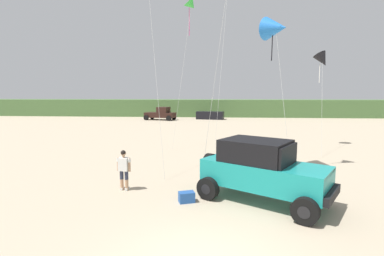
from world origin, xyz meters
TOP-DOWN VIEW (x-y plane):
  - dune_ridge at (-0.25, 45.58)m, footprint 90.00×6.20m
  - jeep at (1.98, 4.44)m, footprint 4.96×4.29m
  - person_watching at (-3.43, 5.20)m, footprint 0.62×0.36m
  - cooler_box at (-0.75, 4.10)m, footprint 0.65×0.53m
  - distant_pickup at (-8.00, 37.00)m, footprint 4.92×3.33m
  - distant_sedan at (-0.56, 38.94)m, footprint 4.43×2.41m
  - kite_green_box at (3.17, 8.85)m, footprint 1.93×3.36m
  - kite_white_parafoil at (8.02, 16.12)m, footprint 1.83×4.55m
  - kite_purple_stunt at (-1.74, 17.67)m, footprint 1.71×4.75m

SIDE VIEW (x-z plane):
  - cooler_box at x=-0.75m, z-range 0.00..0.38m
  - distant_sedan at x=-0.56m, z-range 0.00..1.20m
  - person_watching at x=-3.43m, z-range 0.10..1.77m
  - distant_pickup at x=-8.00m, z-range -0.05..1.93m
  - jeep at x=1.98m, z-range 0.07..2.33m
  - dune_ridge at x=-0.25m, z-range 0.00..2.94m
  - kite_white_parafoil at x=8.02m, z-range 2.85..9.95m
  - kite_green_box at x=3.17m, z-range 3.18..11.08m
  - kite_purple_stunt at x=-1.74m, z-range 5.19..16.69m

